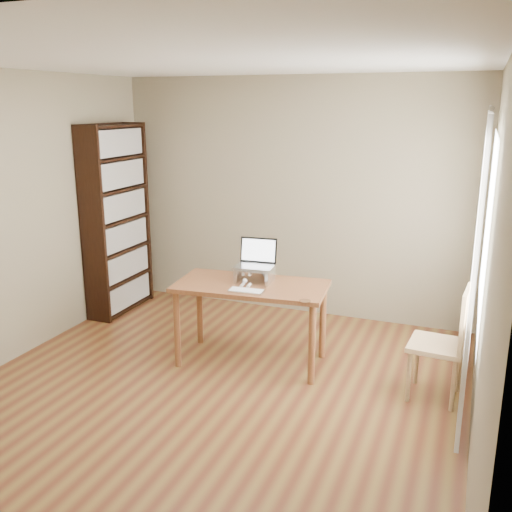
{
  "coord_description": "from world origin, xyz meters",
  "views": [
    {
      "loc": [
        1.89,
        -3.69,
        2.31
      ],
      "look_at": [
        0.14,
        0.78,
        1.02
      ],
      "focal_mm": 40.0,
      "sensor_mm": 36.0,
      "label": 1
    }
  ],
  "objects": [
    {
      "name": "chair",
      "position": [
        1.77,
        0.73,
        0.51
      ],
      "size": [
        0.45,
        0.45,
        0.95
      ],
      "rotation": [
        0.0,
        0.0,
        -0.08
      ],
      "color": "tan",
      "rests_on": "ground"
    },
    {
      "name": "keyboard",
      "position": [
        0.13,
        0.58,
        0.76
      ],
      "size": [
        0.31,
        0.15,
        0.02
      ],
      "rotation": [
        0.0,
        0.0,
        0.07
      ],
      "color": "silver",
      "rests_on": "desk"
    },
    {
      "name": "bookshelf",
      "position": [
        -1.83,
        1.55,
        1.05
      ],
      "size": [
        0.3,
        0.9,
        2.1
      ],
      "color": "black",
      "rests_on": "ground"
    },
    {
      "name": "room",
      "position": [
        0.03,
        0.01,
        1.3
      ],
      "size": [
        4.04,
        4.54,
        2.64
      ],
      "color": "#592A17",
      "rests_on": "ground"
    },
    {
      "name": "laptop",
      "position": [
        0.08,
        0.94,
        0.94
      ],
      "size": [
        0.36,
        0.31,
        0.24
      ],
      "rotation": [
        0.0,
        0.0,
        0.09
      ],
      "color": "silver",
      "rests_on": "laptop_stand"
    },
    {
      "name": "desk",
      "position": [
        0.08,
        0.8,
        0.65
      ],
      "size": [
        1.4,
        0.79,
        0.75
      ],
      "rotation": [
        0.0,
        0.0,
        0.09
      ],
      "color": "brown",
      "rests_on": "ground"
    },
    {
      "name": "cat",
      "position": [
        0.05,
        0.91,
        0.81
      ],
      "size": [
        0.23,
        0.47,
        0.13
      ],
      "rotation": [
        0.0,
        0.0,
        0.13
      ],
      "color": "#4B443B",
      "rests_on": "desk"
    },
    {
      "name": "coaster",
      "position": [
        0.66,
        0.53,
        0.75
      ],
      "size": [
        0.1,
        0.1,
        0.01
      ],
      "primitive_type": "cylinder",
      "color": "brown",
      "rests_on": "desk"
    },
    {
      "name": "laptop_stand",
      "position": [
        0.08,
        0.88,
        0.83
      ],
      "size": [
        0.32,
        0.25,
        0.13
      ],
      "rotation": [
        0.0,
        0.0,
        0.09
      ],
      "color": "silver",
      "rests_on": "desk"
    },
    {
      "name": "curtains",
      "position": [
        1.92,
        0.8,
        1.17
      ],
      "size": [
        0.03,
        1.9,
        2.25
      ],
      "color": "white",
      "rests_on": "ground"
    }
  ]
}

